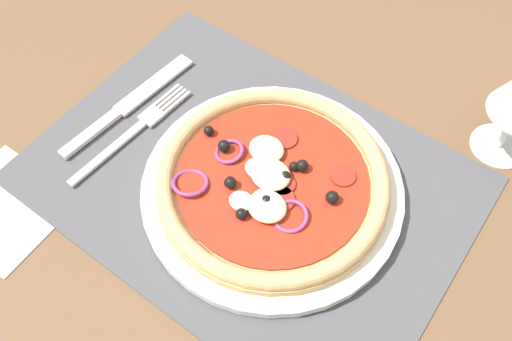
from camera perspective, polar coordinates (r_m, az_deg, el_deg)
name	(u,v)px	position (r cm, az deg, el deg)	size (l,w,h in cm)	color
ground_plane	(249,185)	(61.05, -0.70, -1.53)	(190.00, 140.00, 2.40)	brown
placemat	(249,178)	(59.86, -0.71, -0.83)	(46.50, 33.83, 0.40)	#4C4C51
plate	(271,189)	(58.19, 1.63, -2.00)	(28.06, 28.06, 1.23)	silver
pizza	(271,181)	(56.72, 1.62, -1.11)	(24.72, 24.72, 2.66)	tan
fork	(137,128)	(64.82, -12.42, 4.36)	(2.68, 18.06, 0.44)	silver
knife	(130,103)	(67.39, -13.13, 6.91)	(3.32, 20.07, 0.62)	silver
napkin	(4,207)	(63.98, -24.95, -3.50)	(12.48, 11.23, 0.36)	white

